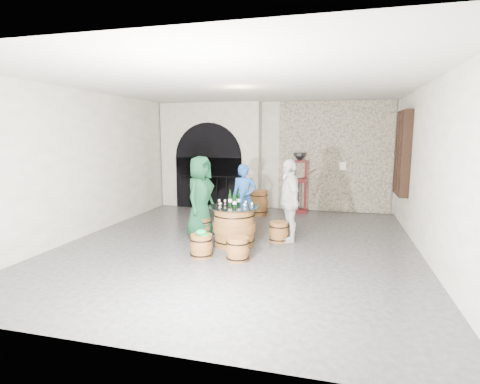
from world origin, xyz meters
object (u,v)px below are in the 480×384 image
(barrel_stool_right, at_px, (279,232))
(wine_bottle_right, at_px, (238,199))
(barrel_stool_left, at_px, (202,227))
(barrel_stool_near_right, at_px, (238,249))
(person_green, at_px, (200,197))
(wine_bottle_left, at_px, (230,199))
(person_white, at_px, (289,201))
(barrel_table, at_px, (234,226))
(barrel_stool_near_left, at_px, (201,246))
(side_barrel, at_px, (259,203))
(wine_bottle_center, at_px, (235,201))
(person_blue, at_px, (244,198))
(corking_press, at_px, (299,178))
(barrel_stool_far, at_px, (243,224))

(barrel_stool_right, relative_size, wine_bottle_right, 1.31)
(barrel_stool_left, height_order, barrel_stool_near_right, same)
(person_green, xyz_separation_m, wine_bottle_right, (0.95, -0.33, 0.05))
(person_green, bearing_deg, wine_bottle_left, -106.02)
(barrel_stool_right, bearing_deg, person_white, 28.80)
(barrel_stool_left, xyz_separation_m, barrel_stool_right, (1.71, 0.02, 0.00))
(barrel_table, bearing_deg, barrel_stool_near_right, -70.74)
(barrel_stool_near_left, bearing_deg, barrel_table, 66.88)
(person_green, distance_m, side_barrel, 2.69)
(barrel_table, distance_m, barrel_stool_near_left, 0.99)
(barrel_stool_right, bearing_deg, person_green, 179.86)
(barrel_table, xyz_separation_m, wine_bottle_center, (0.05, -0.13, 0.54))
(wine_bottle_left, bearing_deg, person_blue, 88.29)
(wine_bottle_right, xyz_separation_m, corking_press, (0.88, 3.47, 0.07))
(person_white, relative_size, corking_press, 1.01)
(barrel_stool_near_right, height_order, barrel_stool_near_left, same)
(barrel_stool_far, distance_m, person_blue, 0.60)
(barrel_stool_near_right, distance_m, wine_bottle_center, 1.10)
(person_green, height_order, person_blue, person_green)
(barrel_table, height_order, barrel_stool_right, barrel_table)
(person_green, bearing_deg, barrel_table, -107.57)
(barrel_stool_left, xyz_separation_m, barrel_stool_far, (0.79, 0.52, 0.00))
(barrel_stool_far, height_order, wine_bottle_left, wine_bottle_left)
(barrel_table, xyz_separation_m, barrel_stool_right, (0.85, 0.47, -0.19))
(barrel_stool_near_left, height_order, person_green, person_green)
(person_blue, height_order, wine_bottle_right, person_blue)
(wine_bottle_center, relative_size, corking_press, 0.19)
(person_white, bearing_deg, wine_bottle_right, -88.16)
(person_green, bearing_deg, barrel_stool_far, -49.26)
(barrel_stool_near_right, bearing_deg, corking_press, 82.26)
(barrel_stool_left, relative_size, person_green, 0.24)
(barrel_stool_far, relative_size, side_barrel, 0.61)
(barrel_stool_near_left, bearing_deg, wine_bottle_right, 67.19)
(barrel_stool_near_right, height_order, side_barrel, side_barrel)
(barrel_stool_near_left, distance_m, wine_bottle_right, 1.34)
(side_barrel, xyz_separation_m, corking_press, (1.05, 0.62, 0.66))
(person_green, bearing_deg, side_barrel, -7.27)
(barrel_stool_right, height_order, person_white, person_white)
(side_barrel, bearing_deg, corking_press, 30.46)
(person_green, bearing_deg, barrel_stool_left, -107.57)
(barrel_stool_near_left, xyz_separation_m, corking_press, (1.32, 4.50, 0.80))
(person_green, distance_m, wine_bottle_center, 1.12)
(person_green, relative_size, person_white, 1.02)
(wine_bottle_center, height_order, corking_press, corking_press)
(barrel_stool_left, relative_size, person_white, 0.24)
(barrel_stool_left, xyz_separation_m, side_barrel, (0.74, 2.54, 0.13))
(barrel_stool_near_right, bearing_deg, barrel_stool_left, 130.82)
(barrel_stool_left, relative_size, barrel_stool_far, 1.00)
(barrel_table, xyz_separation_m, side_barrel, (-0.12, 2.99, -0.06))
(wine_bottle_center, bearing_deg, wine_bottle_right, 88.87)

